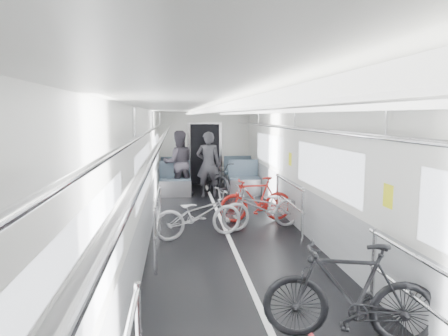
{
  "coord_description": "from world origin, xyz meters",
  "views": [
    {
      "loc": [
        -0.97,
        -6.28,
        2.28
      ],
      "look_at": [
        0.0,
        1.69,
        1.22
      ],
      "focal_mm": 32.0,
      "sensor_mm": 36.0,
      "label": 1
    }
  ],
  "objects_px": {
    "bike_left_far": "(199,214)",
    "person_seated": "(179,163)",
    "person_standing": "(208,164)",
    "bike_right_far": "(256,199)",
    "bike_right_near": "(349,293)",
    "bike_aisle": "(215,179)",
    "bike_right_mid": "(262,207)"
  },
  "relations": [
    {
      "from": "person_standing",
      "to": "person_seated",
      "type": "height_order",
      "value": "person_seated"
    },
    {
      "from": "bike_aisle",
      "to": "person_standing",
      "type": "relative_size",
      "value": 1.03
    },
    {
      "from": "bike_right_near",
      "to": "person_standing",
      "type": "xyz_separation_m",
      "value": [
        -0.8,
        7.46,
        0.4
      ]
    },
    {
      "from": "person_standing",
      "to": "bike_right_far",
      "type": "bearing_deg",
      "value": 113.14
    },
    {
      "from": "bike_right_mid",
      "to": "bike_aisle",
      "type": "bearing_deg",
      "value": 177.17
    },
    {
      "from": "bike_aisle",
      "to": "person_seated",
      "type": "distance_m",
      "value": 1.17
    },
    {
      "from": "bike_left_far",
      "to": "bike_right_near",
      "type": "distance_m",
      "value": 3.89
    },
    {
      "from": "bike_left_far",
      "to": "person_seated",
      "type": "distance_m",
      "value": 4.23
    },
    {
      "from": "bike_right_mid",
      "to": "bike_aisle",
      "type": "distance_m",
      "value": 3.45
    },
    {
      "from": "bike_right_near",
      "to": "bike_right_far",
      "type": "bearing_deg",
      "value": -164.63
    },
    {
      "from": "bike_left_far",
      "to": "person_standing",
      "type": "height_order",
      "value": "person_standing"
    },
    {
      "from": "bike_left_far",
      "to": "bike_aisle",
      "type": "bearing_deg",
      "value": -25.53
    },
    {
      "from": "bike_right_far",
      "to": "bike_right_mid",
      "type": "bearing_deg",
      "value": -4.75
    },
    {
      "from": "bike_aisle",
      "to": "bike_right_mid",
      "type": "bearing_deg",
      "value": -98.06
    },
    {
      "from": "bike_left_far",
      "to": "bike_right_far",
      "type": "bearing_deg",
      "value": -67.58
    },
    {
      "from": "bike_right_near",
      "to": "person_standing",
      "type": "distance_m",
      "value": 7.52
    },
    {
      "from": "bike_right_far",
      "to": "person_seated",
      "type": "relative_size",
      "value": 0.87
    },
    {
      "from": "person_standing",
      "to": "bike_left_far",
      "type": "bearing_deg",
      "value": 89.61
    },
    {
      "from": "bike_right_far",
      "to": "bike_aisle",
      "type": "distance_m",
      "value": 2.86
    },
    {
      "from": "bike_left_far",
      "to": "bike_right_near",
      "type": "bearing_deg",
      "value": -175.71
    },
    {
      "from": "bike_aisle",
      "to": "person_standing",
      "type": "bearing_deg",
      "value": 161.67
    },
    {
      "from": "bike_left_far",
      "to": "bike_aisle",
      "type": "relative_size",
      "value": 0.9
    },
    {
      "from": "bike_left_far",
      "to": "person_seated",
      "type": "xyz_separation_m",
      "value": [
        -0.32,
        4.19,
        0.48
      ]
    },
    {
      "from": "person_standing",
      "to": "bike_aisle",
      "type": "bearing_deg",
      "value": -172.9
    },
    {
      "from": "bike_right_mid",
      "to": "bike_right_far",
      "type": "height_order",
      "value": "bike_right_far"
    },
    {
      "from": "bike_aisle",
      "to": "bike_left_far",
      "type": "bearing_deg",
      "value": -118.65
    },
    {
      "from": "bike_right_mid",
      "to": "person_seated",
      "type": "distance_m",
      "value": 4.15
    },
    {
      "from": "bike_right_far",
      "to": "bike_aisle",
      "type": "relative_size",
      "value": 0.85
    },
    {
      "from": "bike_right_near",
      "to": "bike_left_far",
      "type": "bearing_deg",
      "value": -145.12
    },
    {
      "from": "bike_right_far",
      "to": "person_standing",
      "type": "distance_m",
      "value": 2.94
    },
    {
      "from": "bike_right_near",
      "to": "bike_aisle",
      "type": "height_order",
      "value": "bike_right_near"
    },
    {
      "from": "bike_right_far",
      "to": "person_standing",
      "type": "xyz_separation_m",
      "value": [
        -0.8,
        2.79,
        0.44
      ]
    }
  ]
}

